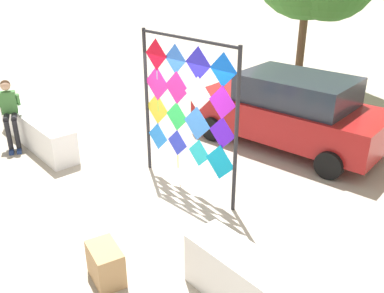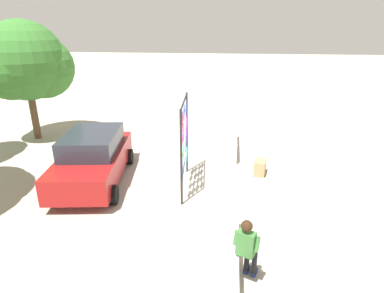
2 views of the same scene
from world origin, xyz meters
TOP-DOWN VIEW (x-y plane):
  - ground at (0.00, 0.00)m, footprint 120.00×120.00m
  - plaza_ledge_left at (-3.76, -0.53)m, footprint 3.23×0.59m
  - kite_display_rack at (0.15, 0.92)m, footprint 2.41×0.25m
  - seated_vendor at (-4.00, -0.99)m, footprint 0.77×0.61m
  - parked_car at (0.17, 4.09)m, footprint 4.71×2.68m
  - cardboard_box_large at (1.43, -1.67)m, footprint 0.67×0.49m

SIDE VIEW (x-z plane):
  - ground at x=0.00m, z-range 0.00..0.00m
  - cardboard_box_large at x=1.43m, z-range 0.00..0.54m
  - plaza_ledge_left at x=-3.76m, z-range 0.00..0.77m
  - parked_car at x=0.17m, z-range 0.01..1.75m
  - seated_vendor at x=-4.00m, z-range 0.15..1.77m
  - kite_display_rack at x=0.15m, z-range 0.25..3.22m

